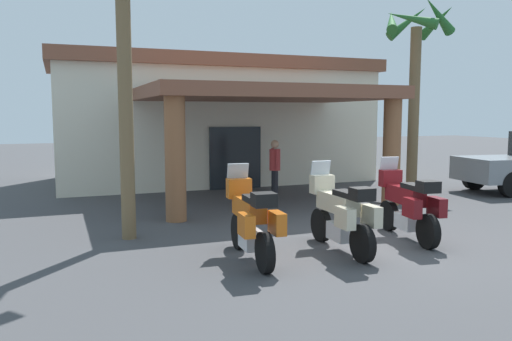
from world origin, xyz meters
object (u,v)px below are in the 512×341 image
object	(u,v)px
motorcycle_orange	(251,220)
motorcycle_cream	(341,214)
pedestrian	(275,165)
motel_building	(214,120)
motorcycle_maroon	(408,205)
palm_tree_near_portico	(416,56)

from	to	relation	value
motorcycle_orange	motorcycle_cream	world-z (taller)	same
motorcycle_orange	pedestrian	xyz separation A→B (m)	(2.95, 5.59, 0.33)
motel_building	pedestrian	xyz separation A→B (m)	(0.28, -5.07, -1.29)
motel_building	motorcycle_maroon	distance (m)	10.62
motorcycle_orange	palm_tree_near_portico	size ratio (longest dim) A/B	0.35
motorcycle_cream	motel_building	bearing A→B (deg)	-2.52
motel_building	pedestrian	distance (m)	5.24
pedestrian	palm_tree_near_portico	size ratio (longest dim) A/B	0.28
motorcycle_cream	palm_tree_near_portico	bearing A→B (deg)	-44.51
motorcycle_orange	motorcycle_maroon	xyz separation A→B (m)	(3.47, 0.20, 0.00)
motorcycle_orange	palm_tree_near_portico	world-z (taller)	palm_tree_near_portico
motorcycle_cream	motorcycle_orange	bearing A→B (deg)	89.49
palm_tree_near_portico	motorcycle_maroon	bearing A→B (deg)	-129.56
motorcycle_orange	motorcycle_maroon	size ratio (longest dim) A/B	1.00
pedestrian	palm_tree_near_portico	bearing A→B (deg)	10.12
motorcycle_orange	motorcycle_cream	xyz separation A→B (m)	(1.74, -0.09, 0.00)
motorcycle_cream	pedestrian	world-z (taller)	pedestrian
motorcycle_maroon	palm_tree_near_portico	xyz separation A→B (m)	(4.81, 5.82, 3.75)
motel_building	motorcycle_maroon	bearing A→B (deg)	-84.95
motorcycle_orange	palm_tree_near_portico	distance (m)	10.90
motorcycle_orange	pedestrian	size ratio (longest dim) A/B	1.25
motorcycle_cream	palm_tree_near_portico	distance (m)	9.70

